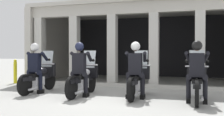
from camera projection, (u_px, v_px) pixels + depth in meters
ground_plane at (131, 86)px, 10.30m from camera, size 80.00×80.00×0.00m
station_building at (145, 35)px, 12.66m from camera, size 9.39×5.07×3.39m
kerb_strip at (130, 86)px, 9.83m from camera, size 8.89×0.24×0.12m
motorcycle_far_left at (40, 77)px, 8.60m from camera, size 0.62×2.04×1.35m
police_officer_far_left at (35, 64)px, 8.32m from camera, size 0.63×0.61×1.58m
motorcycle_center_left at (84, 79)px, 7.94m from camera, size 0.62×2.04×1.35m
police_officer_center_left at (80, 64)px, 7.66m from camera, size 0.63×0.61×1.58m
motorcycle_center_right at (138, 80)px, 7.61m from camera, size 0.62×2.04×1.35m
police_officer_center_right at (136, 65)px, 7.33m from camera, size 0.63×0.61×1.58m
motorcycle_far_right at (197, 82)px, 6.94m from camera, size 0.62×2.04×1.35m
police_officer_far_right at (197, 66)px, 6.66m from camera, size 0.63×0.61×1.58m
bollard_kerbside at (15, 71)px, 11.10m from camera, size 0.14×0.14×1.01m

